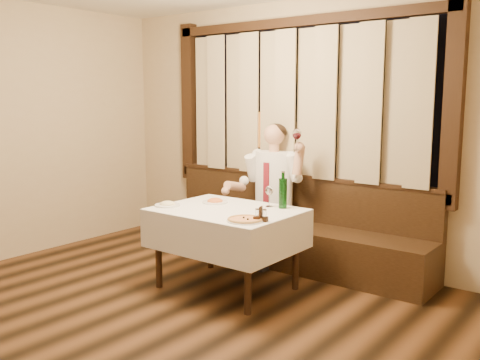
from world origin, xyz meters
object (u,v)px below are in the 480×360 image
Objects in this scene: banquette at (287,234)px; cruet_caddy at (261,216)px; pizza at (245,220)px; green_bottle at (283,193)px; seated_man at (270,184)px; pasta_cream at (167,202)px; dining_table at (227,220)px; pasta_red at (215,199)px.

banquette is 25.33× the size of cruet_caddy.
green_bottle is (-0.04, 0.63, 0.13)m from pizza.
green_bottle reaches higher than banquette.
pizza is at bearing -64.34° from seated_man.
banquette is 13.40× the size of pasta_cream.
pasta_cream is at bearing -147.94° from green_bottle.
pasta_cream reaches higher than dining_table.
green_bottle reaches higher than pasta_cream.
green_bottle is at bearing 93.62° from pizza.
cruet_caddy is (0.53, -1.23, 0.49)m from banquette.
banquette reaches higher than cruet_caddy.
green_bottle reaches higher than cruet_caddy.
green_bottle reaches higher than pizza.
pizza is 0.64m from green_bottle.
banquette reaches higher than pasta_red.
pasta_red is at bearing -98.16° from seated_man.
banquette is at bearing 119.65° from green_bottle.
pasta_red is (-0.27, 0.15, 0.14)m from dining_table.
seated_man reaches higher than pasta_red.
pizza is 0.89× the size of green_bottle.
banquette is 2.15× the size of seated_man.
pasta_red is (-0.27, -0.87, 0.48)m from banquette.
pasta_cream is (-0.96, 0.05, 0.02)m from pizza.
pasta_cream is 0.69× the size of green_bottle.
dining_table is 3.69× the size of green_bottle.
pizza is 1.36m from seated_man.
dining_table is at bearing -138.52° from green_bottle.
pizza is 1.24× the size of pasta_red.
pizza is 0.20× the size of seated_man.
seated_man is (-0.55, 0.59, -0.05)m from green_bottle.
seated_man reaches higher than pasta_cream.
banquette is at bearing 72.76° from pasta_red.
pizza is (0.43, -1.31, 0.46)m from banquette.
green_bottle is at bearing 32.06° from pasta_cream.
pasta_red is 0.88m from cruet_caddy.
green_bottle is (0.39, -0.68, 0.59)m from banquette.
dining_table is 4.15× the size of pizza.
pasta_red is at bearing 138.04° from cruet_caddy.
banquette is 13.02× the size of pasta_red.
dining_table is 0.53m from pizza.
dining_table is at bearing 23.65° from pasta_cream.
dining_table is 0.97m from seated_man.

